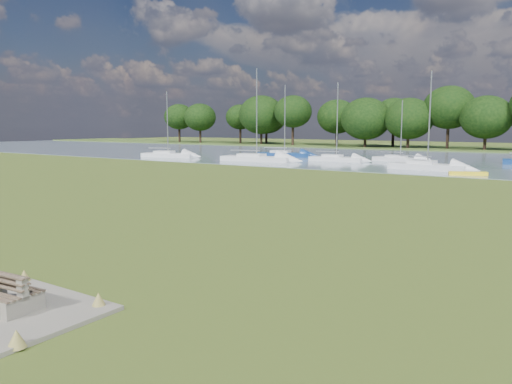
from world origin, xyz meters
The scene contains 13 objects.
ground centered at (0.00, 0.00, 0.00)m, with size 220.00×220.00×0.00m, color brown.
river centered at (0.00, 42.00, 0.00)m, with size 220.00×40.00×0.10m, color slate.
far_bank centered at (0.00, 72.00, 0.00)m, with size 220.00×20.00×0.40m, color #4C6626.
concrete_pad centered at (0.00, -14.00, 0.05)m, with size 4.20×3.20×0.10m, color gray.
bench_pair centered at (0.00, -14.00, 0.46)m, with size 1.71×1.09×0.88m.
kayak centered at (2.43, 24.00, 0.20)m, with size 2.99×0.70×0.30m, color yellow.
tree_line centered at (-12.91, 68.00, 6.31)m, with size 116.76×8.70×10.53m.
sailboat_0 centered at (-1.81, 27.29, 0.56)m, with size 7.09×2.55×8.98m.
sailboat_1 centered at (-21.13, 27.72, 0.55)m, with size 8.63×3.33×10.37m.
sailboat_2 centered at (-7.13, 36.05, 0.48)m, with size 6.45×2.84×6.85m.
sailboat_4 centered at (-13.39, 32.57, 0.52)m, with size 6.31×2.09×8.84m.
sailboat_5 centered at (-34.39, 27.14, 0.53)m, with size 7.15×3.77×8.25m.
sailboat_7 centered at (-22.40, 36.20, 0.54)m, with size 7.22×3.40×9.19m.
Camera 1 is at (10.64, -19.77, 4.17)m, focal length 35.00 mm.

